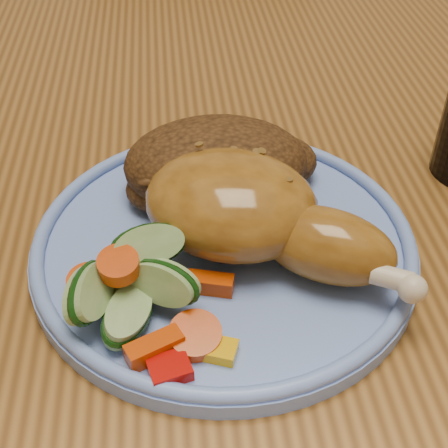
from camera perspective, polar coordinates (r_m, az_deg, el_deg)
The scene contains 7 objects.
dining_table at distance 0.58m, azimuth 3.10°, elevation -1.37°, with size 0.90×1.40×0.75m.
chair_far at distance 1.19m, azimuth -1.50°, elevation 12.78°, with size 0.42×0.42×0.91m.
plate at distance 0.44m, azimuth 0.00°, elevation -2.08°, with size 0.27×0.27×0.01m, color #6989D9.
plate_rim at distance 0.43m, azimuth 0.00°, elevation -1.01°, with size 0.26×0.26×0.01m, color #6989D9.
chicken_leg at distance 0.41m, azimuth 2.71°, elevation 0.97°, with size 0.18×0.16×0.06m.
rice_pilaf at distance 0.46m, azimuth -0.39°, elevation 5.40°, with size 0.15×0.10×0.06m.
vegetable_pile at distance 0.38m, azimuth -8.13°, elevation -6.11°, with size 0.11×0.11×0.05m.
Camera 1 is at (-0.07, -0.42, 1.05)m, focal length 50.00 mm.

